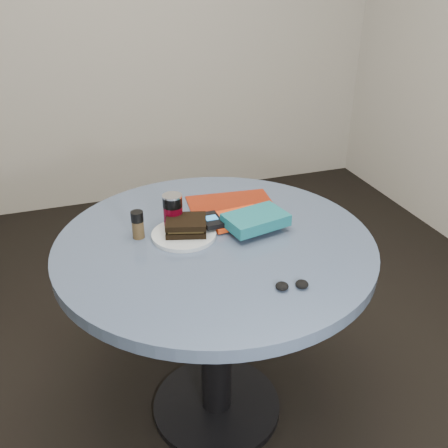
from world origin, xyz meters
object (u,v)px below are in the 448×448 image
object	(u,v)px
plate	(184,235)
novel	(256,220)
soda_can	(173,212)
pepper_grinder	(138,224)
headphones	(292,285)
red_book	(237,218)
table	(215,282)
magazine	(232,206)
mp3_player	(211,220)
sandwich	(186,225)

from	to	relation	value
plate	novel	xyz separation A→B (m)	(0.23, -0.04, 0.03)
plate	novel	bearing A→B (deg)	-8.98
soda_can	pepper_grinder	distance (m)	0.12
novel	headphones	xyz separation A→B (m)	(-0.03, -0.33, -0.03)
red_book	headphones	distance (m)	0.40
plate	headphones	distance (m)	0.42
table	pepper_grinder	size ratio (longest dim) A/B	11.08
soda_can	pepper_grinder	bearing A→B (deg)	-169.18
soda_can	plate	bearing A→B (deg)	-74.35
novel	red_book	bearing A→B (deg)	104.60
soda_can	headphones	size ratio (longest dim) A/B	1.25
red_book	magazine	bearing A→B (deg)	72.83
mp3_player	plate	bearing A→B (deg)	-165.73
pepper_grinder	magazine	distance (m)	0.37
soda_can	table	bearing A→B (deg)	-47.07
red_book	novel	distance (m)	0.09
table	plate	distance (m)	0.20
mp3_player	headphones	xyz separation A→B (m)	(0.10, -0.39, -0.02)
table	headphones	size ratio (longest dim) A/B	10.48
soda_can	headphones	world-z (taller)	soda_can
table	headphones	bearing A→B (deg)	-69.66
soda_can	mp3_player	world-z (taller)	soda_can
plate	novel	distance (m)	0.23
soda_can	mp3_player	bearing A→B (deg)	-18.39
red_book	mp3_player	world-z (taller)	mp3_player
mp3_player	headphones	bearing A→B (deg)	-74.85
table	novel	bearing A→B (deg)	5.28
pepper_grinder	novel	distance (m)	0.37
novel	mp3_player	world-z (taller)	novel
table	sandwich	xyz separation A→B (m)	(-0.08, 0.06, 0.20)
sandwich	magazine	distance (m)	0.25
novel	soda_can	bearing A→B (deg)	145.91
novel	magazine	bearing A→B (deg)	82.36
red_book	sandwich	bearing A→B (deg)	-175.49
mp3_player	headphones	distance (m)	0.40
novel	table	bearing A→B (deg)	173.22
magazine	soda_can	bearing A→B (deg)	-153.73
pepper_grinder	red_book	world-z (taller)	pepper_grinder
soda_can	red_book	size ratio (longest dim) A/B	0.64
table	magazine	xyz separation A→B (m)	(0.13, 0.20, 0.17)
table	red_book	distance (m)	0.22
pepper_grinder	plate	bearing A→B (deg)	-16.70
sandwich	novel	xyz separation A→B (m)	(0.22, -0.04, 0.00)
table	red_book	size ratio (longest dim) A/B	5.37
sandwich	red_book	size ratio (longest dim) A/B	0.81
magazine	headphones	world-z (taller)	headphones
headphones	plate	bearing A→B (deg)	119.28
plate	pepper_grinder	size ratio (longest dim) A/B	2.27
sandwich	novel	world-z (taller)	same
plate	mp3_player	bearing A→B (deg)	14.27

